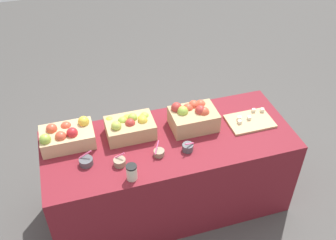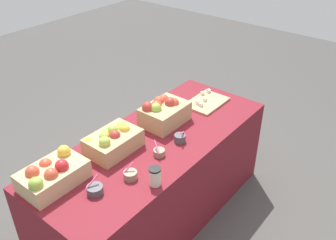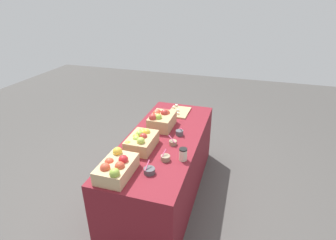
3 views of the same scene
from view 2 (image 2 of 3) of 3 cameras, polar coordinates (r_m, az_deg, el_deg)
ground_plane at (r=3.11m, az=-1.74°, el=-14.26°), size 10.00×10.00×0.00m
table at (r=2.86m, az=-1.86°, el=-9.12°), size 1.90×0.76×0.74m
apple_crate_left at (r=2.32m, az=-17.39°, el=-7.97°), size 0.39×0.25×0.18m
apple_crate_middle at (r=2.52m, az=-8.48°, el=-3.10°), size 0.36×0.24×0.18m
apple_crate_right at (r=2.78m, az=-0.67°, el=1.30°), size 0.35×0.25×0.20m
cutting_board_back at (r=3.09m, az=5.90°, el=2.78°), size 0.35×0.25×0.05m
sample_bowl_near at (r=2.23m, az=-11.20°, el=-10.45°), size 0.10×0.10×0.11m
sample_bowl_mid at (r=2.47m, az=-1.39°, el=-4.98°), size 0.08×0.09×0.10m
sample_bowl_far at (r=2.30m, az=-5.82°, el=-8.40°), size 0.09×0.09×0.10m
sample_bowl_extra at (r=2.60m, az=1.85°, el=-2.79°), size 0.09×0.08×0.10m
coffee_cup at (r=2.23m, az=-2.03°, el=-8.65°), size 0.07×0.07×0.12m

